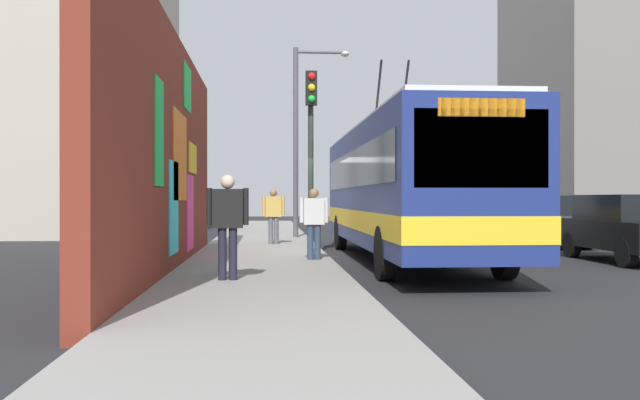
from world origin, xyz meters
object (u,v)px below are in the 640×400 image
parked_car_dark_gray (538,219)px  parked_car_champagne (446,212)px  parked_car_red (480,215)px  traffic_light (311,131)px  parked_car_black (628,227)px  pedestrian_near_wall (228,218)px  street_lamp (302,128)px  city_bus (404,185)px  pedestrian_midblock (274,212)px  pedestrian_at_curb (314,218)px

parked_car_dark_gray → parked_car_champagne: (11.17, 0.00, -0.00)m
parked_car_red → traffic_light: bearing=142.9°
parked_car_black → parked_car_champagne: 16.60m
pedestrian_near_wall → street_lamp: size_ratio=0.26×
city_bus → parked_car_black: bearing=-96.6°
traffic_light → street_lamp: (6.81, -0.12, 0.77)m
parked_car_black → pedestrian_midblock: pedestrian_midblock is taller
city_bus → street_lamp: (7.79, 2.03, 2.15)m
city_bus → parked_car_black: (-0.61, -5.20, -0.97)m
parked_car_black → parked_car_red: (11.28, -0.00, 0.00)m
city_bus → parked_car_dark_gray: city_bus is taller
pedestrian_near_wall → traffic_light: (5.79, -1.74, 2.00)m
parked_car_red → pedestrian_at_curb: 13.94m
parked_car_dark_gray → traffic_light: size_ratio=1.02×
city_bus → pedestrian_midblock: bearing=35.6°
parked_car_red → parked_car_champagne: same height
pedestrian_near_wall → street_lamp: street_lamp is taller
pedestrian_at_curb → parked_car_black: bearing=-86.0°
parked_car_red → pedestrian_at_curb: size_ratio=2.65×
city_bus → parked_car_black: size_ratio=2.98×
city_bus → traffic_light: (0.98, 2.15, 1.37)m
traffic_light → parked_car_champagne: bearing=-26.1°
pedestrian_midblock → traffic_light: bearing=-164.6°
parked_car_champagne → pedestrian_midblock: pedestrian_midblock is taller
parked_car_champagne → parked_car_red: bearing=-180.0°
traffic_light → parked_car_dark_gray: bearing=-62.3°
parked_car_dark_gray → street_lamp: street_lamp is taller
parked_car_black → street_lamp: size_ratio=0.62×
city_bus → pedestrian_near_wall: (-4.81, 3.89, -0.63)m
city_bus → traffic_light: bearing=65.6°
parked_car_red → pedestrian_at_curb: bearing=147.8°
traffic_light → pedestrian_near_wall: bearing=163.3°
city_bus → pedestrian_at_curb: city_bus is taller
parked_car_dark_gray → pedestrian_midblock: (-0.57, 8.25, 0.26)m
pedestrian_midblock → pedestrian_at_curb: pedestrian_midblock is taller
city_bus → pedestrian_near_wall: bearing=141.1°
parked_car_black → parked_car_champagne: size_ratio=0.91×
parked_car_red → street_lamp: street_lamp is taller
parked_car_black → pedestrian_at_curb: 7.44m
pedestrian_near_wall → parked_car_red: bearing=-30.4°
parked_car_champagne → pedestrian_near_wall: bearing=156.4°
pedestrian_midblock → traffic_light: traffic_light is taller
pedestrian_midblock → pedestrian_at_curb: size_ratio=1.04×
parked_car_red → traffic_light: 12.40m
parked_car_dark_gray → parked_car_red: bearing=0.0°
street_lamp → parked_car_black: bearing=-139.3°
parked_car_red → street_lamp: 8.38m
parked_car_dark_gray → parked_car_champagne: size_ratio=1.03×
parked_car_red → traffic_light: traffic_light is taller
parked_car_red → street_lamp: (-2.89, 7.23, 3.12)m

